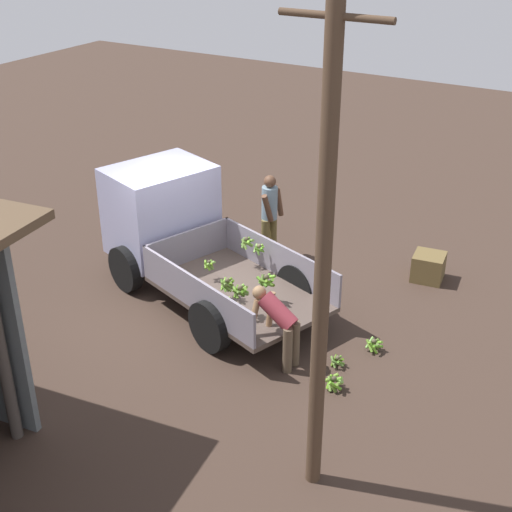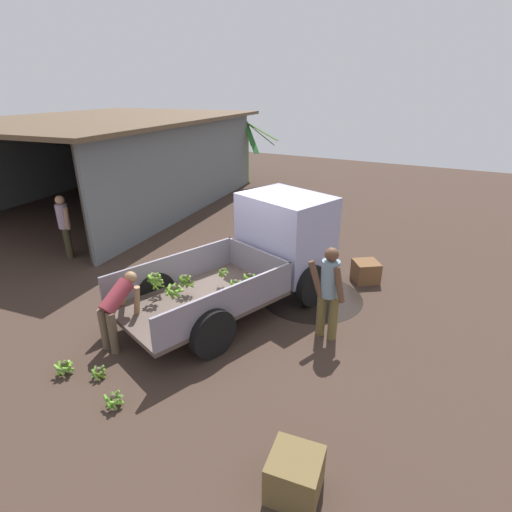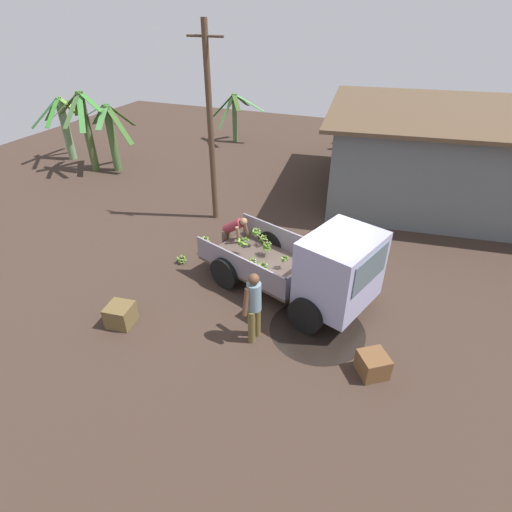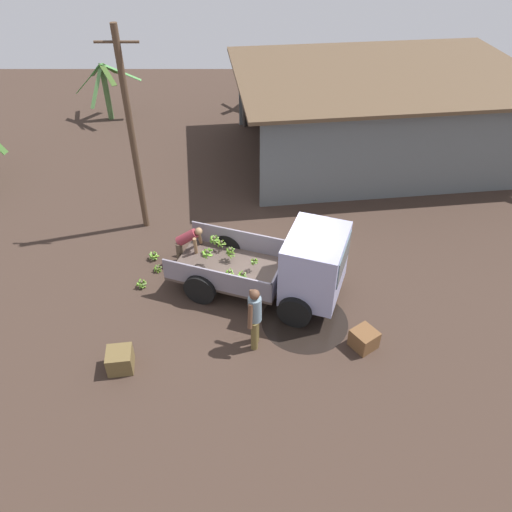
{
  "view_description": "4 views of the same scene",
  "coord_description": "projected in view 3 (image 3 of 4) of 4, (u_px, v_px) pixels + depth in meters",
  "views": [
    {
      "loc": [
        -6.63,
        8.87,
        6.51
      ],
      "look_at": [
        -1.28,
        -0.23,
        1.08
      ],
      "focal_mm": 50.0,
      "sensor_mm": 36.0,
      "label": 1
    },
    {
      "loc": [
        -6.36,
        -3.94,
        4.15
      ],
      "look_at": [
        0.11,
        -0.44,
        1.01
      ],
      "focal_mm": 28.0,
      "sensor_mm": 36.0,
      "label": 2
    },
    {
      "loc": [
        1.99,
        -8.19,
        6.3
      ],
      "look_at": [
        -0.91,
        -0.89,
        1.29
      ],
      "focal_mm": 28.0,
      "sensor_mm": 36.0,
      "label": 3
    },
    {
      "loc": [
        -0.42,
        -10.17,
        9.0
      ],
      "look_at": [
        -0.42,
        -0.17,
        1.1
      ],
      "focal_mm": 35.0,
      "sensor_mm": 36.0,
      "label": 4
    }
  ],
  "objects": [
    {
      "name": "person_worker_loading",
      "position": [
        233.0,
        231.0,
        11.45
      ],
      "size": [
        0.78,
        0.62,
        1.24
      ],
      "rotation": [
        0.0,
        0.0,
        -0.07
      ],
      "color": "brown",
      "rests_on": "ground"
    },
    {
      "name": "banana_palm_0",
      "position": [
        112.0,
        137.0,
        16.91
      ],
      "size": [
        2.58,
        2.31,
        2.8
      ],
      "color": "#476435",
      "rests_on": "ground"
    },
    {
      "name": "banana_palm_5",
      "position": [
        65.0,
        127.0,
        18.18
      ],
      "size": [
        2.07,
        2.9,
        2.79
      ],
      "color": "#698B5E",
      "rests_on": "ground"
    },
    {
      "name": "warehouse_shed",
      "position": [
        499.0,
        136.0,
        13.86
      ],
      "size": [
        11.59,
        8.86,
        3.15
      ],
      "rotation": [
        0.0,
        0.0,
        0.13
      ],
      "color": "slate",
      "rests_on": "ground"
    },
    {
      "name": "banana_palm_3",
      "position": [
        87.0,
        129.0,
        16.72
      ],
      "size": [
        2.08,
        2.35,
        3.31
      ],
      "color": "#465A2F",
      "rests_on": "ground"
    },
    {
      "name": "banana_bunch_on_ground_0",
      "position": [
        181.0,
        259.0,
        11.33
      ],
      "size": [
        0.28,
        0.28,
        0.23
      ],
      "color": "brown",
      "rests_on": "ground"
    },
    {
      "name": "person_foreground_visitor",
      "position": [
        254.0,
        304.0,
        8.35
      ],
      "size": [
        0.35,
        0.71,
        1.72
      ],
      "rotation": [
        0.0,
        0.0,
        3.0
      ],
      "color": "brown",
      "rests_on": "ground"
    },
    {
      "name": "person_bystander_near_shed",
      "position": [
        339.0,
        185.0,
        13.9
      ],
      "size": [
        0.48,
        0.6,
        1.64
      ],
      "rotation": [
        0.0,
        0.0,
        5.8
      ],
      "color": "#37321F",
      "rests_on": "ground"
    },
    {
      "name": "banana_bunch_on_ground_2",
      "position": [
        205.0,
        240.0,
        12.23
      ],
      "size": [
        0.31,
        0.3,
        0.23
      ],
      "color": "#423B2B",
      "rests_on": "ground"
    },
    {
      "name": "mud_patch_0",
      "position": [
        317.0,
        330.0,
        9.07
      ],
      "size": [
        2.17,
        2.17,
        0.01
      ],
      "primitive_type": "cylinder",
      "color": "black",
      "rests_on": "ground"
    },
    {
      "name": "banana_palm_6",
      "position": [
        376.0,
        121.0,
        19.54
      ],
      "size": [
        2.36,
        2.41,
        2.58
      ],
      "color": "#4A733B",
      "rests_on": "ground"
    },
    {
      "name": "utility_pole",
      "position": [
        210.0,
        128.0,
        12.19
      ],
      "size": [
        1.13,
        0.18,
        5.96
      ],
      "color": "#4C3727",
      "rests_on": "ground"
    },
    {
      "name": "wooden_crate_1",
      "position": [
        373.0,
        365.0,
        7.89
      ],
      "size": [
        0.75,
        0.75,
        0.48
      ],
      "primitive_type": "cube",
      "rotation": [
        0.0,
        0.0,
        0.62
      ],
      "color": "brown",
      "rests_on": "ground"
    },
    {
      "name": "ground",
      "position": [
        301.0,
        287.0,
        10.42
      ],
      "size": [
        36.0,
        36.0,
        0.0
      ],
      "primitive_type": "plane",
      "color": "#3A2B23"
    },
    {
      "name": "banana_bunch_on_ground_1",
      "position": [
        203.0,
        250.0,
        11.77
      ],
      "size": [
        0.25,
        0.24,
        0.2
      ],
      "color": "brown",
      "rests_on": "ground"
    },
    {
      "name": "wooden_crate_0",
      "position": [
        120.0,
        315.0,
        9.12
      ],
      "size": [
        0.63,
        0.63,
        0.51
      ],
      "primitive_type": "cube",
      "rotation": [
        0.0,
        0.0,
        3.27
      ],
      "color": "brown",
      "rests_on": "ground"
    },
    {
      "name": "banana_palm_4",
      "position": [
        234.0,
        115.0,
        20.59
      ],
      "size": [
        2.91,
        2.26,
        2.41
      ],
      "color": "#4A6E3C",
      "rests_on": "ground"
    },
    {
      "name": "cargo_truck",
      "position": [
        323.0,
        269.0,
        9.24
      ],
      "size": [
        4.78,
        3.18,
        2.08
      ],
      "rotation": [
        0.0,
        0.0,
        -0.33
      ],
      "color": "#4E4039",
      "rests_on": "ground"
    }
  ]
}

